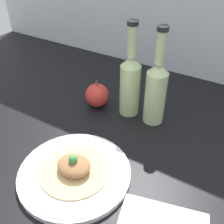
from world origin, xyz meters
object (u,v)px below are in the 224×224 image
at_px(apple, 97,95).
at_px(plated_food, 74,167).
at_px(plate, 75,172).
at_px(cider_bottle_left, 130,83).
at_px(cider_bottle_right, 156,90).

bearing_deg(apple, plated_food, -66.77).
bearing_deg(plate, cider_bottle_left, 92.25).
bearing_deg(apple, cider_bottle_right, 6.53).
xyz_separation_m(plate, plated_food, (0.00, -0.00, 0.02)).
height_order(cider_bottle_left, apple, cider_bottle_left).
bearing_deg(apple, plate, -66.77).
bearing_deg(cider_bottle_right, plated_food, -103.50).
bearing_deg(cider_bottle_left, apple, -168.48).
bearing_deg(cider_bottle_left, cider_bottle_right, 0.00).
distance_m(cider_bottle_left, apple, 0.13).
distance_m(plate, apple, 0.30).
xyz_separation_m(plate, apple, (-0.12, 0.27, 0.03)).
bearing_deg(cider_bottle_right, cider_bottle_left, 180.00).
bearing_deg(plated_food, apple, 113.23).
xyz_separation_m(cider_bottle_right, apple, (-0.19, -0.02, -0.07)).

